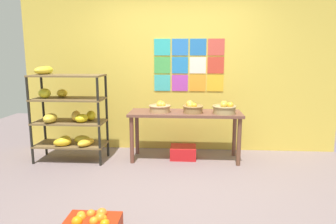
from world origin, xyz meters
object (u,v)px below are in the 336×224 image
display_table (185,118)px  fruit_basket_right (160,107)px  fruit_basket_back_left (193,108)px  produce_crate_under_table (183,152)px  banana_shelf_unit (67,112)px  fruit_basket_back_right (225,108)px

display_table → fruit_basket_right: size_ratio=5.15×
fruit_basket_back_left → produce_crate_under_table: size_ratio=0.78×
display_table → banana_shelf_unit: bearing=-174.8°
display_table → fruit_basket_back_left: size_ratio=5.49×
produce_crate_under_table → fruit_basket_back_right: bearing=-13.7°
banana_shelf_unit → display_table: 1.75m
fruit_basket_back_left → produce_crate_under_table: bearing=139.1°
fruit_basket_back_left → produce_crate_under_table: fruit_basket_back_left is taller
display_table → fruit_basket_back_left: 0.21m
fruit_basket_back_left → display_table: bearing=145.1°
banana_shelf_unit → display_table: bearing=5.2°
display_table → fruit_basket_back_right: bearing=-10.3°
banana_shelf_unit → fruit_basket_right: bearing=4.9°
banana_shelf_unit → fruit_basket_back_left: bearing=2.6°
fruit_basket_right → fruit_basket_back_right: 0.94m
fruit_basket_back_right → banana_shelf_unit: bearing=-178.7°
display_table → produce_crate_under_table: size_ratio=4.26×
fruit_basket_right → display_table: bearing=6.0°
display_table → fruit_basket_back_right: (0.57, -0.10, 0.18)m
banana_shelf_unit → produce_crate_under_table: banana_shelf_unit is taller
fruit_basket_right → fruit_basket_back_right: (0.94, -0.06, 0.01)m
produce_crate_under_table → fruit_basket_right: bearing=-167.0°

